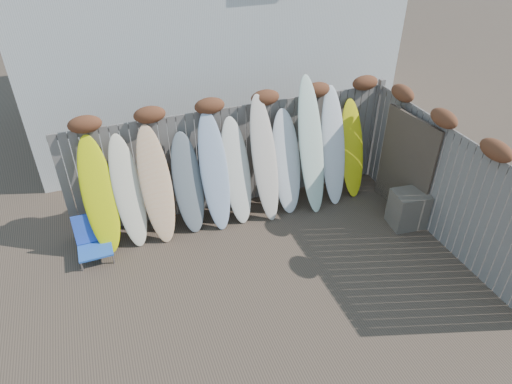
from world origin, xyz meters
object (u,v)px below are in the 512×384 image
object	(u,v)px
surfboard_0	(99,196)
wooden_crate	(408,209)
beach_chair	(93,239)
lattice_panel	(406,165)

from	to	relation	value
surfboard_0	wooden_crate	bearing A→B (deg)	-16.26
beach_chair	wooden_crate	distance (m)	5.49
lattice_panel	surfboard_0	size ratio (longest dim) A/B	0.93
beach_chair	surfboard_0	size ratio (longest dim) A/B	0.35
wooden_crate	surfboard_0	distance (m)	5.34
wooden_crate	lattice_panel	bearing A→B (deg)	71.22
lattice_panel	surfboard_0	distance (m)	5.37
wooden_crate	lattice_panel	xyz separation A→B (m)	(0.17, 0.50, 0.61)
lattice_panel	wooden_crate	bearing A→B (deg)	-115.48
beach_chair	wooden_crate	bearing A→B (deg)	-11.79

